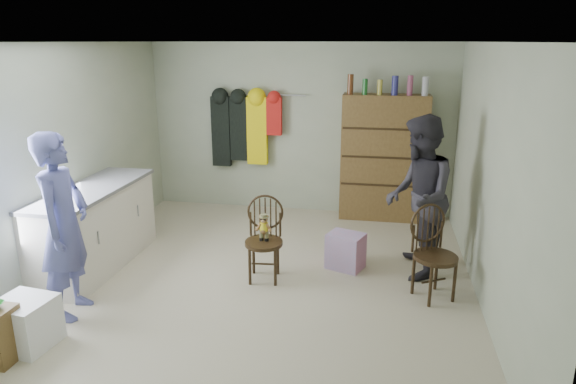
% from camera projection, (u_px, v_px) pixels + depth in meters
% --- Properties ---
extents(ground_plane, '(5.00, 5.00, 0.00)m').
position_uv_depth(ground_plane, '(262.00, 279.00, 5.63)').
color(ground_plane, beige).
rests_on(ground_plane, ground).
extents(room_walls, '(5.00, 5.00, 5.00)m').
position_uv_depth(room_walls, '(271.00, 128.00, 5.69)').
color(room_walls, '#ABB195').
rests_on(room_walls, ground).
extents(counter, '(0.64, 1.86, 0.94)m').
position_uv_depth(counter, '(95.00, 227.00, 5.84)').
color(counter, silver).
rests_on(counter, ground).
extents(plastic_tub, '(0.49, 0.47, 0.42)m').
position_uv_depth(plastic_tub, '(25.00, 323.00, 4.35)').
color(plastic_tub, white).
rests_on(plastic_tub, ground).
extents(chair_front, '(0.45, 0.45, 0.92)m').
position_uv_depth(chair_front, '(264.00, 234.00, 5.52)').
color(chair_front, '#362513').
rests_on(chair_front, ground).
extents(chair_far, '(0.58, 0.58, 0.95)m').
position_uv_depth(chair_far, '(433.00, 249.00, 5.13)').
color(chair_far, '#362513').
rests_on(chair_far, ground).
extents(striped_bag, '(0.47, 0.42, 0.41)m').
position_uv_depth(striped_bag, '(346.00, 251.00, 5.85)').
color(striped_bag, pink).
rests_on(striped_bag, ground).
extents(person_left, '(0.50, 0.69, 1.76)m').
position_uv_depth(person_left, '(64.00, 226.00, 4.71)').
color(person_left, '#565B9F').
rests_on(person_left, ground).
extents(person_right, '(0.69, 0.88, 1.78)m').
position_uv_depth(person_right, '(418.00, 198.00, 5.52)').
color(person_right, '#2D2B33').
rests_on(person_right, ground).
extents(dresser, '(1.20, 0.39, 2.07)m').
position_uv_depth(dresser, '(383.00, 157.00, 7.32)').
color(dresser, brown).
rests_on(dresser, ground).
extents(coat_rack, '(1.42, 0.12, 1.09)m').
position_uv_depth(coat_rack, '(244.00, 129.00, 7.67)').
color(coat_rack, '#99999E').
rests_on(coat_rack, ground).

